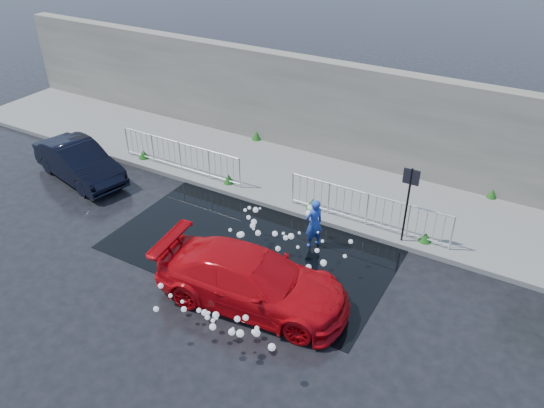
# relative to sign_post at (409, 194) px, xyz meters

# --- Properties ---
(ground) EXTENTS (90.00, 90.00, 0.00)m
(ground) POSITION_rel_sign_post_xyz_m (-4.20, -3.10, -1.72)
(ground) COLOR black
(ground) RESTS_ON ground
(pavement) EXTENTS (30.00, 4.00, 0.15)m
(pavement) POSITION_rel_sign_post_xyz_m (-4.20, 1.90, -1.65)
(pavement) COLOR slate
(pavement) RESTS_ON ground
(curb) EXTENTS (30.00, 0.25, 0.16)m
(curb) POSITION_rel_sign_post_xyz_m (-4.20, -0.10, -1.64)
(curb) COLOR slate
(curb) RESTS_ON ground
(retaining_wall) EXTENTS (30.00, 0.60, 3.50)m
(retaining_wall) POSITION_rel_sign_post_xyz_m (-4.20, 4.10, 0.18)
(retaining_wall) COLOR #5F5C50
(retaining_wall) RESTS_ON pavement
(puddle) EXTENTS (8.00, 5.00, 0.01)m
(puddle) POSITION_rel_sign_post_xyz_m (-3.70, -2.10, -1.72)
(puddle) COLOR black
(puddle) RESTS_ON ground
(sign_post) EXTENTS (0.45, 0.06, 2.50)m
(sign_post) POSITION_rel_sign_post_xyz_m (0.00, 0.00, 0.00)
(sign_post) COLOR black
(sign_post) RESTS_ON ground
(railing_left) EXTENTS (5.05, 0.05, 1.10)m
(railing_left) POSITION_rel_sign_post_xyz_m (-8.20, 0.25, -0.99)
(railing_left) COLOR silver
(railing_left) RESTS_ON pavement
(railing_right) EXTENTS (5.05, 0.05, 1.10)m
(railing_right) POSITION_rel_sign_post_xyz_m (-1.20, 0.25, -0.99)
(railing_right) COLOR silver
(railing_right) RESTS_ON pavement
(weeds) EXTENTS (12.17, 3.93, 0.35)m
(weeds) POSITION_rel_sign_post_xyz_m (-4.49, 1.40, -1.41)
(weeds) COLOR #114111
(weeds) RESTS_ON pavement
(water_spray) EXTENTS (3.59, 5.56, 1.02)m
(water_spray) POSITION_rel_sign_post_xyz_m (-2.64, -3.53, -1.01)
(water_spray) COLOR white
(water_spray) RESTS_ON ground
(red_car) EXTENTS (5.09, 2.54, 1.42)m
(red_car) POSITION_rel_sign_post_xyz_m (-2.46, -4.22, -1.01)
(red_car) COLOR #B9070E
(red_car) RESTS_ON ground
(dark_car) EXTENTS (4.23, 2.28, 1.32)m
(dark_car) POSITION_rel_sign_post_xyz_m (-11.04, -1.78, -1.06)
(dark_car) COLOR black
(dark_car) RESTS_ON ground
(person) EXTENTS (0.61, 0.66, 1.52)m
(person) POSITION_rel_sign_post_xyz_m (-2.20, -1.30, -0.96)
(person) COLOR #203FA4
(person) RESTS_ON ground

